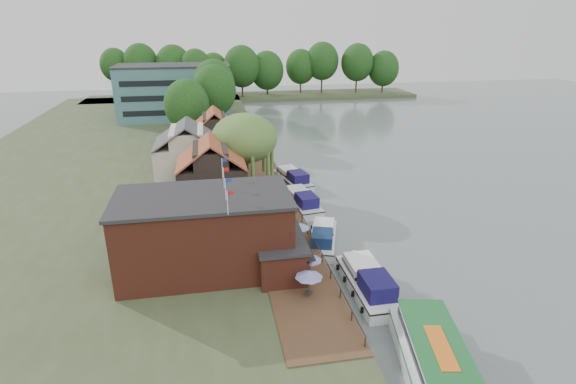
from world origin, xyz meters
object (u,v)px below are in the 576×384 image
cottage_b (188,152)px  cottage_c (215,136)px  hotel_block (175,92)px  umbrella_0 (309,284)px  tour_boat (441,374)px  willow (245,153)px  umbrella_5 (286,209)px  cruiser_1 (323,235)px  umbrella_3 (300,234)px  cruiser_0 (368,279)px  pub (227,231)px  cruiser_2 (301,199)px  cruiser_3 (293,177)px  umbrella_4 (281,224)px  umbrella_1 (310,267)px  umbrella_6 (281,199)px  cottage_a (212,174)px  umbrella_2 (290,248)px  swan (382,312)px

cottage_b → cottage_c: same height
hotel_block → cottage_c: size_ratio=2.99×
umbrella_0 → tour_boat: (6.18, -10.60, -0.71)m
cottage_c → willow: size_ratio=0.82×
umbrella_5 → tour_boat: size_ratio=0.16×
cottage_b → cruiser_1: 25.31m
umbrella_3 → cruiser_0: size_ratio=0.22×
pub → willow: willow is taller
willow → umbrella_0: (2.69, -26.27, -3.93)m
cruiser_2 → cruiser_3: 8.86m
cruiser_3 → umbrella_3: bearing=-111.6°
umbrella_4 → umbrella_1: bearing=-83.5°
cottage_b → umbrella_6: 16.79m
cottage_a → umbrella_2: cottage_a is taller
cottage_a → umbrella_0: size_ratio=3.62×
pub → umbrella_4: size_ratio=8.42×
umbrella_4 → cruiser_0: size_ratio=0.22×
willow → cruiser_2: 9.73m
umbrella_3 → umbrella_5: size_ratio=1.00×
pub → umbrella_6: 14.75m
pub → cruiser_1: pub is taller
hotel_block → umbrella_6: hotel_block is taller
cottage_a → cruiser_1: size_ratio=0.91×
umbrella_5 → cruiser_3: 14.74m
cottage_c → cruiser_1: 31.52m
umbrella_0 → umbrella_3: 9.30m
willow → umbrella_6: (3.57, -7.28, -3.93)m
umbrella_2 → tour_boat: 18.29m
willow → umbrella_2: willow is taller
willow → umbrella_1: (3.40, -23.59, -3.93)m
tour_boat → cottage_b: bearing=123.2°
umbrella_5 → cottage_b: bearing=125.6°
hotel_block → cruiser_0: (19.83, -75.96, -5.83)m
umbrella_0 → umbrella_4: 11.76m
umbrella_0 → tour_boat: size_ratio=0.16×
umbrella_4 → tour_boat: (6.50, -22.36, -0.71)m
tour_boat → umbrella_5: bearing=113.0°
swan → umbrella_2: bearing=125.6°
tour_boat → cruiser_0: bearing=104.4°
umbrella_4 → umbrella_5: bearing=72.0°
cottage_c → umbrella_0: 40.85m
umbrella_6 → cruiser_2: size_ratio=0.24×
hotel_block → cottage_c: bearing=-77.8°
pub → hotel_block: hotel_block is taller
pub → umbrella_3: bearing=21.9°
cottage_c → umbrella_6: cottage_c is taller
cruiser_1 → umbrella_0: bearing=-92.8°
umbrella_2 → umbrella_3: 3.19m
cottage_c → umbrella_5: bearing=-73.8°
cottage_a → umbrella_6: cottage_a is taller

